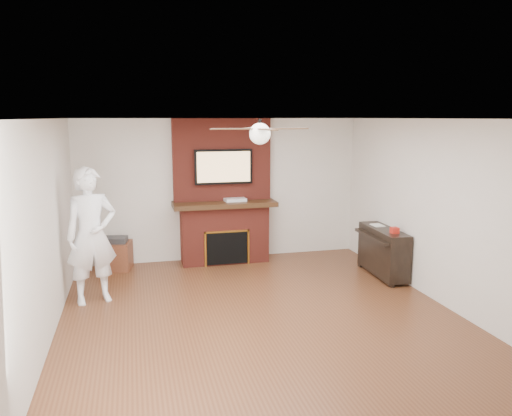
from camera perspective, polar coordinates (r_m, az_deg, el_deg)
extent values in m
cube|color=#4E2A17|center=(6.65, 0.42, -12.76)|extent=(5.36, 5.86, 0.18)
cube|color=white|center=(6.11, 0.45, 11.01)|extent=(5.36, 5.86, 0.18)
cube|color=beige|center=(8.98, -4.10, 2.20)|extent=(5.36, 0.18, 2.50)
cube|color=beige|center=(3.66, 11.77, -10.15)|extent=(5.36, 0.18, 2.50)
cube|color=beige|center=(6.15, -23.67, -2.46)|extent=(0.18, 5.86, 2.50)
cube|color=beige|center=(7.32, 20.47, -0.29)|extent=(0.18, 5.86, 2.50)
cube|color=maroon|center=(8.79, -3.65, -2.95)|extent=(1.50, 0.50, 1.00)
cube|color=black|center=(8.65, -3.65, 0.49)|extent=(1.78, 0.64, 0.08)
cube|color=maroon|center=(8.74, -3.93, 5.54)|extent=(1.70, 0.20, 1.42)
cube|color=black|center=(8.60, -3.32, -4.59)|extent=(0.70, 0.06, 0.55)
cube|color=#BF8C2D|center=(8.52, -3.34, -2.72)|extent=(0.78, 0.02, 0.03)
cube|color=#BF8C2D|center=(8.53, -5.80, -4.75)|extent=(0.03, 0.02, 0.61)
cube|color=#BF8C2D|center=(8.66, -0.87, -4.46)|extent=(0.03, 0.02, 0.61)
cube|color=black|center=(8.60, -3.75, 4.73)|extent=(1.00, 0.07, 0.60)
cube|color=tan|center=(8.56, -3.70, 4.71)|extent=(0.92, 0.01, 0.52)
cylinder|color=black|center=(6.11, 0.45, 9.51)|extent=(0.04, 0.04, 0.14)
sphere|color=white|center=(6.12, 0.45, 8.48)|extent=(0.26, 0.26, 0.26)
cube|color=black|center=(6.21, 3.44, 9.04)|extent=(0.55, 0.11, 0.01)
cube|color=black|center=(6.43, -0.29, 9.11)|extent=(0.11, 0.55, 0.01)
cube|color=black|center=(6.04, -2.62, 9.02)|extent=(0.55, 0.11, 0.01)
cube|color=black|center=(5.80, 1.28, 8.97)|extent=(0.11, 0.55, 0.01)
imported|color=white|center=(7.13, -18.29, -3.03)|extent=(0.79, 0.64, 1.87)
cube|color=#5E2D1B|center=(8.71, -15.67, -5.28)|extent=(0.56, 0.56, 0.46)
cube|color=#2A2A2C|center=(8.64, -15.76, -3.52)|extent=(0.41, 0.36, 0.09)
cube|color=black|center=(8.25, 14.33, -4.78)|extent=(0.39, 1.20, 0.73)
cube|color=black|center=(7.77, 15.32, -6.47)|extent=(0.05, 0.09, 0.64)
cube|color=black|center=(8.67, 11.90, -4.57)|extent=(0.05, 0.09, 0.64)
cube|color=black|center=(8.10, 13.16, -3.21)|extent=(0.17, 1.10, 0.05)
cube|color=silver|center=(8.36, 13.71, -1.93)|extent=(0.16, 0.23, 0.01)
cube|color=red|center=(7.89, 15.56, -2.47)|extent=(0.11, 0.11, 0.09)
cube|color=silver|center=(8.66, -2.40, 0.95)|extent=(0.39, 0.24, 0.05)
cylinder|color=#F0461C|center=(8.70, -3.86, -6.06)|extent=(0.07, 0.07, 0.13)
cylinder|color=#5F8F39|center=(8.79, -3.16, -5.96)|extent=(0.07, 0.07, 0.10)
cylinder|color=#FFF7CA|center=(8.77, -3.13, -5.99)|extent=(0.08, 0.08, 0.11)
cylinder|color=teal|center=(8.77, -2.62, -6.12)|extent=(0.06, 0.06, 0.07)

